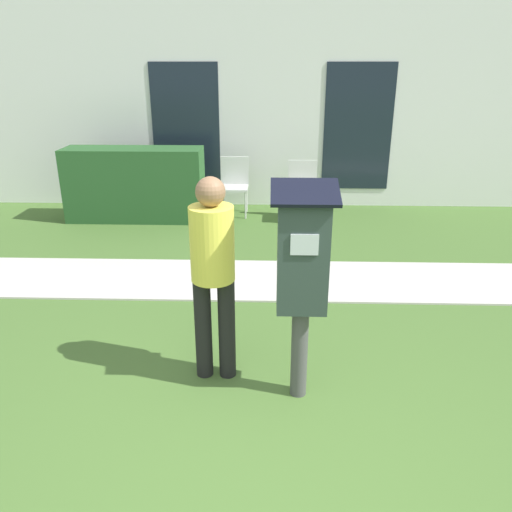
% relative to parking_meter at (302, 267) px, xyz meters
% --- Properties ---
extents(ground_plane, '(40.00, 40.00, 0.00)m').
position_rel_parking_meter_xyz_m(ground_plane, '(-0.22, -0.89, -1.02)').
color(ground_plane, '#476B2D').
extents(sidewalk, '(12.00, 1.10, 0.02)m').
position_rel_parking_meter_xyz_m(sidewalk, '(-0.22, 2.04, -1.01)').
color(sidewalk, beige).
rests_on(sidewalk, ground).
extents(building_facade, '(10.00, 0.26, 3.20)m').
position_rel_parking_meter_xyz_m(building_facade, '(-0.22, 5.34, 0.58)').
color(building_facade, white).
rests_on(building_facade, ground).
extents(parking_meter, '(0.44, 0.31, 1.59)m').
position_rel_parking_meter_xyz_m(parking_meter, '(0.00, 0.00, 0.00)').
color(parking_meter, '#4C4C4C').
rests_on(parking_meter, ground).
extents(person_standing, '(0.32, 0.32, 1.58)m').
position_rel_parking_meter_xyz_m(person_standing, '(-0.63, 0.22, -0.09)').
color(person_standing, black).
rests_on(person_standing, ground).
extents(outdoor_chair_left, '(0.44, 0.44, 0.90)m').
position_rel_parking_meter_xyz_m(outdoor_chair_left, '(-0.80, 4.69, -0.49)').
color(outdoor_chair_left, silver).
rests_on(outdoor_chair_left, ground).
extents(outdoor_chair_middle, '(0.44, 0.44, 0.90)m').
position_rel_parking_meter_xyz_m(outdoor_chair_middle, '(0.26, 4.42, -0.49)').
color(outdoor_chair_middle, silver).
rests_on(outdoor_chair_middle, ground).
extents(hedge_row, '(2.07, 0.60, 1.10)m').
position_rel_parking_meter_xyz_m(hedge_row, '(-2.30, 4.33, -0.47)').
color(hedge_row, '#285628').
rests_on(hedge_row, ground).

